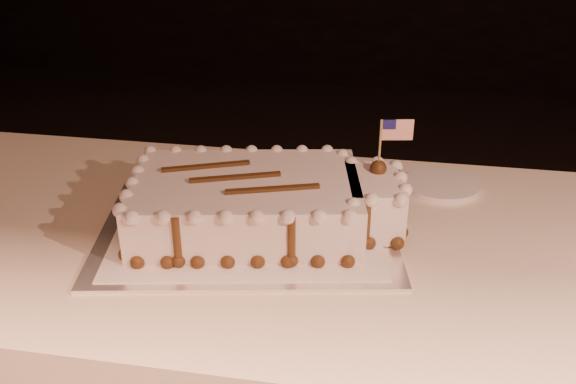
# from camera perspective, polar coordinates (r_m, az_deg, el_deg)

# --- Properties ---
(cake_board) EXTENTS (0.64, 0.52, 0.01)m
(cake_board) POSITION_cam_1_polar(r_m,az_deg,el_deg) (1.26, -3.59, -3.24)
(cake_board) COLOR white
(cake_board) RESTS_ON banquet_table
(doily) EXTENTS (0.57, 0.47, 0.00)m
(doily) POSITION_cam_1_polar(r_m,az_deg,el_deg) (1.26, -3.60, -3.04)
(doily) COLOR white
(doily) RESTS_ON cake_board
(sheet_cake) EXTENTS (0.55, 0.37, 0.21)m
(sheet_cake) POSITION_cam_1_polar(r_m,az_deg,el_deg) (1.23, -2.27, -0.94)
(sheet_cake) COLOR white
(sheet_cake) RESTS_ON doily
(side_plate) EXTENTS (0.17, 0.17, 0.01)m
(side_plate) POSITION_cam_1_polar(r_m,az_deg,el_deg) (1.46, 13.45, 0.63)
(side_plate) COLOR white
(side_plate) RESTS_ON banquet_table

